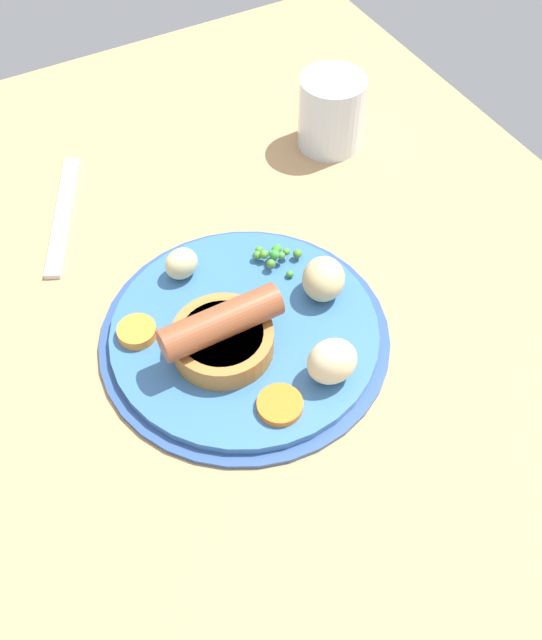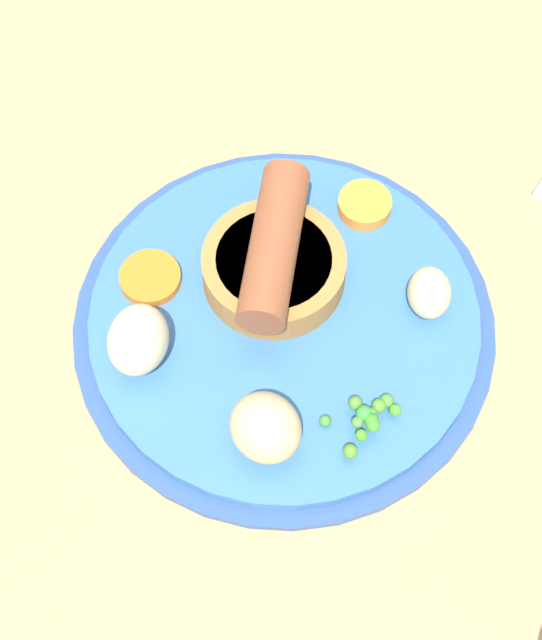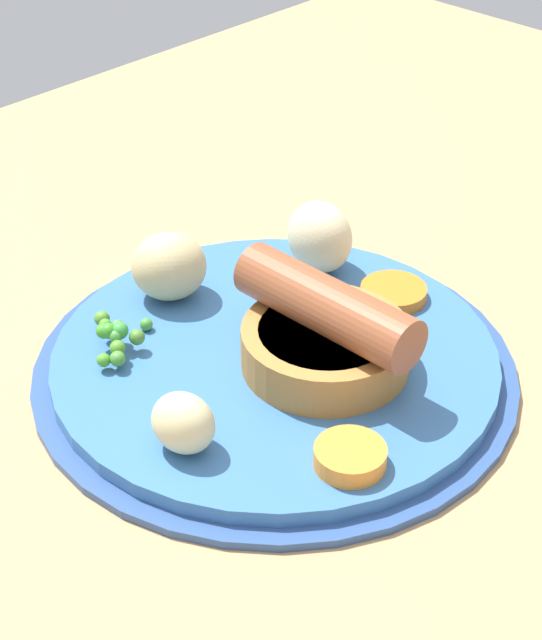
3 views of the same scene
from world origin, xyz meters
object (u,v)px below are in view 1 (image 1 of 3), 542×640
object	(u,v)px
fork	(63,215)
potato_chunk_0	(332,361)
dinner_plate	(245,334)
drinking_glass	(331,112)
potato_chunk_2	(323,279)
pea_pile	(275,255)
sausage_pudding	(222,335)
carrot_slice_1	(280,405)
potato_chunk_1	(181,264)
carrot_slice_5	(137,332)

from	to	relation	value
fork	potato_chunk_0	bearing A→B (deg)	48.57
dinner_plate	drinking_glass	bearing A→B (deg)	133.40
potato_chunk_0	potato_chunk_2	size ratio (longest dim) A/B	1.01
fork	pea_pile	bearing A→B (deg)	67.40
sausage_pudding	carrot_slice_1	size ratio (longest dim) A/B	2.78
potato_chunk_1	carrot_slice_1	size ratio (longest dim) A/B	0.84
dinner_plate	potato_chunk_2	world-z (taller)	potato_chunk_2
potato_chunk_0	potato_chunk_2	bearing A→B (deg)	152.99
potato_chunk_0	carrot_slice_1	bearing A→B (deg)	-83.31
dinner_plate	potato_chunk_2	distance (cm)	8.96
carrot_slice_5	drinking_glass	xyz separation A→B (cm)	(-16.76, 30.87, 2.34)
dinner_plate	carrot_slice_1	world-z (taller)	carrot_slice_1
sausage_pudding	potato_chunk_0	size ratio (longest dim) A/B	2.44
sausage_pudding	dinner_plate	bearing A→B (deg)	21.73
sausage_pudding	potato_chunk_0	world-z (taller)	sausage_pudding
carrot_slice_1	carrot_slice_5	xyz separation A→B (cm)	(-12.91, -7.67, 0.15)
dinner_plate	fork	bearing A→B (deg)	-157.86
carrot_slice_1	fork	distance (cm)	33.77
dinner_plate	potato_chunk_2	bearing A→B (deg)	91.34
potato_chunk_2	carrot_slice_1	distance (cm)	13.41
sausage_pudding	carrot_slice_5	xyz separation A→B (cm)	(-5.12, -6.19, -1.59)
potato_chunk_1	potato_chunk_0	bearing A→B (deg)	20.65
carrot_slice_1	sausage_pudding	bearing A→B (deg)	-169.21
sausage_pudding	potato_chunk_2	xyz separation A→B (cm)	(-1.30, 11.20, -0.04)
potato_chunk_2	fork	distance (cm)	29.92
potato_chunk_1	carrot_slice_5	distance (cm)	8.25
pea_pile	potato_chunk_1	xyz separation A→B (cm)	(-2.83, -8.75, 0.58)
sausage_pudding	fork	size ratio (longest dim) A/B	0.61
potato_chunk_0	drinking_glass	bearing A→B (deg)	148.49
dinner_plate	carrot_slice_5	bearing A→B (deg)	-114.26
drinking_glass	fork	bearing A→B (deg)	-95.42
pea_pile	potato_chunk_2	distance (cm)	6.16
potato_chunk_2	carrot_slice_5	bearing A→B (deg)	-102.38
dinner_plate	carrot_slice_5	size ratio (longest dim) A/B	7.57
carrot_slice_1	drinking_glass	world-z (taller)	drinking_glass
potato_chunk_1	potato_chunk_2	xyz separation A→B (cm)	(8.57, 10.73, 0.46)
potato_chunk_0	potato_chunk_1	xyz separation A→B (cm)	(-17.02, -6.42, -0.65)
potato_chunk_1	drinking_glass	size ratio (longest dim) A/B	0.39
pea_pile	fork	bearing A→B (deg)	-137.80
potato_chunk_0	carrot_slice_5	bearing A→B (deg)	-133.18
pea_pile	carrot_slice_1	world-z (taller)	pea_pile
pea_pile	sausage_pudding	bearing A→B (deg)	-52.64
sausage_pudding	pea_pile	size ratio (longest dim) A/B	2.29
potato_chunk_1	carrot_slice_1	world-z (taller)	potato_chunk_1
carrot_slice_5	drinking_glass	distance (cm)	35.20
dinner_plate	potato_chunk_1	bearing A→B (deg)	-165.62
pea_pile	potato_chunk_1	distance (cm)	9.21
pea_pile	potato_chunk_0	xyz separation A→B (cm)	(14.20, -2.33, 1.23)
dinner_plate	carrot_slice_1	xyz separation A→B (cm)	(8.89, -1.24, 1.20)
dinner_plate	drinking_glass	size ratio (longest dim) A/B	3.17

